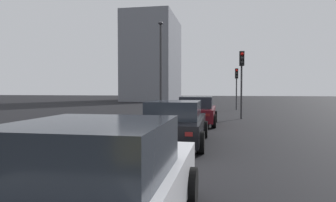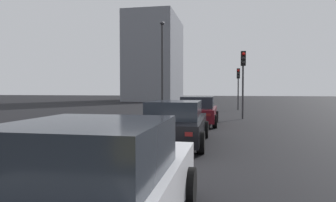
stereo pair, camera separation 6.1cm
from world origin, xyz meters
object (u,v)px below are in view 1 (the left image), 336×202
Objects in this scene: car_white_third at (98,186)px; traffic_light_near_right at (237,80)px; traffic_light_near_left at (242,70)px; street_lamp_kerbside at (161,59)px; car_maroon_lead at (197,111)px; car_black_second at (175,123)px.

traffic_light_near_right is at bearing -6.27° from car_white_third.
traffic_light_near_left is at bearing -9.26° from car_white_third.
street_lamp_kerbside is (-5.66, 5.76, 1.39)m from traffic_light_near_right.
street_lamp_kerbside is at bearing 9.30° from car_white_third.
traffic_light_near_right reaches higher than car_maroon_lead.
traffic_light_near_right is (24.51, -2.61, 1.96)m from car_white_third.
street_lamp_kerbside is at bearing 12.78° from car_black_second.
traffic_light_near_left is 6.47m from street_lamp_kerbside.
car_white_third is 0.61× the size of street_lamp_kerbside.
traffic_light_near_left is (3.54, -2.46, 2.30)m from car_maroon_lead.
traffic_light_near_right is (8.53, -0.06, -0.33)m from traffic_light_near_left.
car_maroon_lead is 12.48m from traffic_light_near_right.
traffic_light_near_right is 0.54× the size of street_lamp_kerbside.
car_black_second is at bearing -8.17° from traffic_light_near_right.
traffic_light_near_right is (12.07, -2.52, 1.96)m from car_maroon_lead.
car_white_third is 19.40m from street_lamp_kerbside.
car_white_third is at bearing 179.47° from car_maroon_lead.
car_white_third is at bearing -170.52° from street_lamp_kerbside.
traffic_light_near_left reaches higher than car_black_second.
car_black_second is 1.10× the size of traffic_light_near_left.
traffic_light_near_right is 8.20m from street_lamp_kerbside.
car_white_third is (-12.45, 0.10, 0.01)m from car_maroon_lead.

